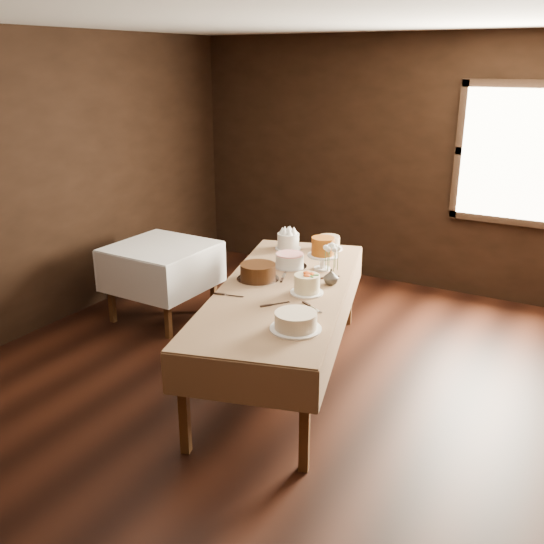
# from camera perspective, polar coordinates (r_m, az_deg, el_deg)

# --- Properties ---
(floor) EXTENTS (5.00, 6.00, 0.01)m
(floor) POSITION_cam_1_polar(r_m,az_deg,el_deg) (4.94, -1.18, -11.13)
(floor) COLOR black
(floor) RESTS_ON ground
(ceiling) EXTENTS (5.00, 6.00, 0.01)m
(ceiling) POSITION_cam_1_polar(r_m,az_deg,el_deg) (4.27, -1.46, 23.29)
(ceiling) COLOR beige
(ceiling) RESTS_ON wall_back
(wall_back) EXTENTS (5.00, 0.02, 2.80)m
(wall_back) POSITION_cam_1_polar(r_m,az_deg,el_deg) (7.09, 11.52, 10.01)
(wall_back) COLOR black
(wall_back) RESTS_ON ground
(wall_left) EXTENTS (0.02, 6.00, 2.80)m
(wall_left) POSITION_cam_1_polar(r_m,az_deg,el_deg) (6.05, -22.20, 7.41)
(wall_left) COLOR black
(wall_left) RESTS_ON ground
(window) EXTENTS (1.10, 0.05, 1.30)m
(window) POSITION_cam_1_polar(r_m,az_deg,el_deg) (6.71, 22.18, 10.20)
(window) COLOR #FFEABF
(window) RESTS_ON wall_back
(display_table) EXTENTS (1.67, 2.73, 0.79)m
(display_table) POSITION_cam_1_polar(r_m,az_deg,el_deg) (4.85, 1.08, -2.11)
(display_table) COLOR #442711
(display_table) RESTS_ON ground
(side_table) EXTENTS (0.93, 0.93, 0.77)m
(side_table) POSITION_cam_1_polar(r_m,az_deg,el_deg) (6.12, -10.44, 1.67)
(side_table) COLOR #442711
(side_table) RESTS_ON ground
(cake_meringue) EXTENTS (0.29, 0.29, 0.16)m
(cake_meringue) POSITION_cam_1_polar(r_m,az_deg,el_deg) (5.78, 1.54, 2.89)
(cake_meringue) COLOR white
(cake_meringue) RESTS_ON display_table
(cake_speckled) EXTENTS (0.27, 0.27, 0.13)m
(cake_speckled) POSITION_cam_1_polar(r_m,az_deg,el_deg) (5.82, 5.37, 2.75)
(cake_speckled) COLOR white
(cake_speckled) RESTS_ON display_table
(cake_lattice) EXTENTS (0.32, 0.32, 0.11)m
(cake_lattice) POSITION_cam_1_polar(r_m,az_deg,el_deg) (5.29, 1.67, 1.03)
(cake_lattice) COLOR silver
(cake_lattice) RESTS_ON display_table
(cake_caramel) EXTENTS (0.28, 0.28, 0.30)m
(cake_caramel) POSITION_cam_1_polar(r_m,az_deg,el_deg) (5.22, 4.80, 1.57)
(cake_caramel) COLOR white
(cake_caramel) RESTS_ON display_table
(cake_chocolate) EXTENTS (0.35, 0.35, 0.14)m
(cake_chocolate) POSITION_cam_1_polar(r_m,az_deg,el_deg) (4.97, -1.34, -0.04)
(cake_chocolate) COLOR silver
(cake_chocolate) RESTS_ON display_table
(cake_flowers) EXTENTS (0.26, 0.26, 0.15)m
(cake_flowers) POSITION_cam_1_polar(r_m,az_deg,el_deg) (4.69, 3.32, -1.19)
(cake_flowers) COLOR white
(cake_flowers) RESTS_ON display_table
(cake_cream) EXTENTS (0.40, 0.40, 0.12)m
(cake_cream) POSITION_cam_1_polar(r_m,az_deg,el_deg) (4.07, 2.25, -4.69)
(cake_cream) COLOR white
(cake_cream) RESTS_ON display_table
(cake_server_a) EXTENTS (0.16, 0.21, 0.01)m
(cake_server_a) POSITION_cam_1_polar(r_m,az_deg,el_deg) (4.51, 0.81, -2.98)
(cake_server_a) COLOR silver
(cake_server_a) RESTS_ON display_table
(cake_server_b) EXTENTS (0.22, 0.14, 0.01)m
(cake_server_b) POSITION_cam_1_polar(r_m,az_deg,el_deg) (4.41, 4.13, -3.54)
(cake_server_b) COLOR silver
(cake_server_b) RESTS_ON display_table
(cake_server_c) EXTENTS (0.11, 0.23, 0.01)m
(cake_server_c) POSITION_cam_1_polar(r_m,az_deg,el_deg) (5.08, 1.13, -0.33)
(cake_server_c) COLOR silver
(cake_server_c) RESTS_ON display_table
(cake_server_d) EXTENTS (0.17, 0.20, 0.01)m
(cake_server_d) POSITION_cam_1_polar(r_m,az_deg,el_deg) (5.07, 5.66, -0.48)
(cake_server_d) COLOR silver
(cake_server_d) RESTS_ON display_table
(cake_server_e) EXTENTS (0.24, 0.08, 0.01)m
(cake_server_e) POSITION_cam_1_polar(r_m,az_deg,el_deg) (4.66, -3.58, -2.27)
(cake_server_e) COLOR silver
(cake_server_e) RESTS_ON display_table
(flower_vase) EXTENTS (0.14, 0.14, 0.13)m
(flower_vase) POSITION_cam_1_polar(r_m,az_deg,el_deg) (4.90, 5.59, -0.46)
(flower_vase) COLOR #2D2823
(flower_vase) RESTS_ON display_table
(flower_bouquet) EXTENTS (0.14, 0.14, 0.20)m
(flower_bouquet) POSITION_cam_1_polar(r_m,az_deg,el_deg) (4.84, 5.66, 1.58)
(flower_bouquet) COLOR white
(flower_bouquet) RESTS_ON flower_vase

